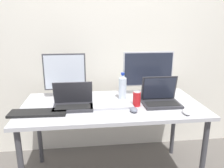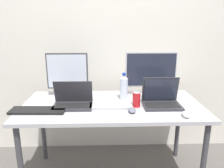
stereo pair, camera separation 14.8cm
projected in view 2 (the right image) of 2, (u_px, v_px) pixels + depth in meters
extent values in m
cube|color=silver|center=(110.00, 34.00, 2.31)|extent=(7.00, 0.08, 2.60)
cylinder|color=#424247|center=(21.00, 167.00, 1.67)|extent=(0.04, 0.04, 0.71)
cylinder|color=#424247|center=(203.00, 163.00, 1.72)|extent=(0.04, 0.04, 0.71)
cylinder|color=#424247|center=(43.00, 128.00, 2.28)|extent=(0.04, 0.04, 0.71)
cylinder|color=#424247|center=(178.00, 126.00, 2.32)|extent=(0.04, 0.04, 0.71)
cube|color=#B7B7BC|center=(112.00, 106.00, 1.90)|extent=(1.54, 0.75, 0.03)
cylinder|color=#38383D|center=(69.00, 95.00, 2.11)|extent=(0.17, 0.17, 0.01)
cylinder|color=#38383D|center=(68.00, 91.00, 2.10)|extent=(0.03, 0.03, 0.06)
cube|color=#38383D|center=(67.00, 71.00, 2.04)|extent=(0.38, 0.02, 0.33)
cube|color=silver|center=(67.00, 71.00, 2.03)|extent=(0.36, 0.01, 0.31)
cylinder|color=silver|center=(150.00, 94.00, 2.13)|extent=(0.21, 0.21, 0.01)
cylinder|color=silver|center=(150.00, 90.00, 2.12)|extent=(0.03, 0.03, 0.08)
cube|color=silver|center=(151.00, 69.00, 2.06)|extent=(0.48, 0.02, 0.33)
cube|color=#232838|center=(151.00, 70.00, 2.05)|extent=(0.46, 0.01, 0.31)
cube|color=#2D2D33|center=(73.00, 106.00, 1.82)|extent=(0.32, 0.20, 0.02)
cube|color=black|center=(72.00, 106.00, 1.80)|extent=(0.28, 0.11, 0.00)
cube|color=#2D2D33|center=(73.00, 91.00, 1.86)|extent=(0.32, 0.07, 0.20)
cube|color=#3366B2|center=(73.00, 92.00, 1.85)|extent=(0.29, 0.05, 0.17)
cube|color=#2D2D33|center=(162.00, 106.00, 1.83)|extent=(0.31, 0.22, 0.02)
cube|color=black|center=(162.00, 105.00, 1.81)|extent=(0.27, 0.12, 0.00)
cube|color=#2D2D33|center=(160.00, 89.00, 1.88)|extent=(0.31, 0.05, 0.22)
cube|color=#232838|center=(160.00, 89.00, 1.88)|extent=(0.28, 0.04, 0.19)
cube|color=#B2B2B7|center=(111.00, 106.00, 1.82)|extent=(0.36, 0.14, 0.02)
cube|color=black|center=(38.00, 110.00, 1.73)|extent=(0.44, 0.15, 0.02)
ellipsoid|color=silver|center=(186.00, 114.00, 1.63)|extent=(0.07, 0.11, 0.03)
ellipsoid|color=slate|center=(132.00, 110.00, 1.71)|extent=(0.06, 0.09, 0.04)
cylinder|color=silver|center=(124.00, 89.00, 1.99)|extent=(0.07, 0.07, 0.20)
cone|color=silver|center=(124.00, 77.00, 1.96)|extent=(0.07, 0.07, 0.03)
cylinder|color=#1938B2|center=(124.00, 74.00, 1.96)|extent=(0.03, 0.03, 0.02)
cylinder|color=red|center=(136.00, 100.00, 1.82)|extent=(0.07, 0.07, 0.12)
cylinder|color=silver|center=(137.00, 93.00, 1.80)|extent=(0.06, 0.06, 0.00)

